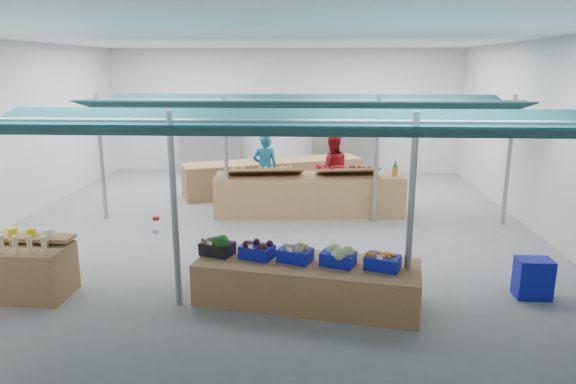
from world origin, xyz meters
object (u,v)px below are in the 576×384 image
at_px(bottle_shelf, 12,268).
at_px(vendor_right, 332,169).
at_px(crate_stack, 533,278).
at_px(fruit_counter, 309,194).
at_px(veg_counter, 307,282).
at_px(vendor_left, 265,168).

relative_size(bottle_shelf, vendor_right, 1.01).
bearing_deg(crate_stack, fruit_counter, 128.44).
xyz_separation_m(crate_stack, vendor_right, (-3.05, 5.70, 0.61)).
height_order(bottle_shelf, veg_counter, bottle_shelf).
bearing_deg(crate_stack, veg_counter, -174.03).
bearing_deg(vendor_right, veg_counter, 80.80).
bearing_deg(bottle_shelf, vendor_right, 50.33).
relative_size(bottle_shelf, veg_counter, 0.55).
bearing_deg(bottle_shelf, vendor_left, 61.50).
xyz_separation_m(bottle_shelf, fruit_counter, (4.70, 4.95, 0.05)).
bearing_deg(vendor_left, crate_stack, 126.36).
xyz_separation_m(fruit_counter, crate_stack, (3.65, -4.60, -0.17)).
xyz_separation_m(veg_counter, crate_stack, (3.60, 0.38, -0.01)).
height_order(bottle_shelf, fruit_counter, bottle_shelf).
bearing_deg(fruit_counter, vendor_left, 133.45).
distance_m(veg_counter, crate_stack, 3.62).
height_order(vendor_left, vendor_right, same).
relative_size(fruit_counter, vendor_right, 2.50).
distance_m(bottle_shelf, crate_stack, 8.35).
xyz_separation_m(bottle_shelf, vendor_right, (5.30, 6.05, 0.48)).
distance_m(bottle_shelf, vendor_right, 8.06).
relative_size(vendor_left, vendor_right, 1.00).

